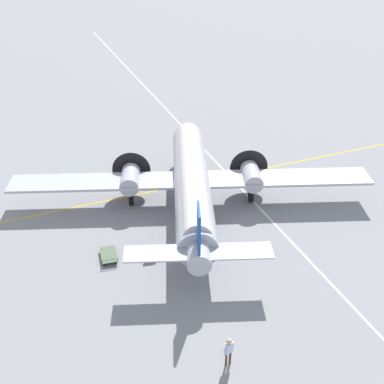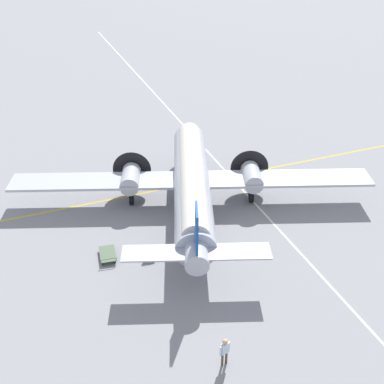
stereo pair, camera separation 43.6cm
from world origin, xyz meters
TOP-DOWN VIEW (x-y plane):
  - ground_plane at (0.00, 0.00)m, footprint 300.00×300.00m
  - apron_line_eastwest at (0.00, 3.88)m, footprint 120.00×0.16m
  - apron_line_northsouth at (5.05, 0.00)m, footprint 0.16×120.00m
  - airliner_main at (0.14, 0.41)m, footprint 27.08×19.01m
  - crew_foreground at (-3.60, -13.96)m, footprint 0.62×0.30m
  - suitcase_near_door at (-4.63, -4.63)m, footprint 0.47×0.12m
  - suitcase_upright_spare at (-4.96, -4.49)m, footprint 0.40×0.15m
  - baggage_cart at (-7.32, -3.21)m, footprint 1.25×1.92m

SIDE VIEW (x-z plane):
  - ground_plane at x=0.00m, z-range 0.00..0.00m
  - apron_line_eastwest at x=0.00m, z-range 0.00..0.01m
  - apron_line_northsouth at x=5.05m, z-range 0.00..0.01m
  - suitcase_near_door at x=-4.63m, z-range -0.02..0.45m
  - suitcase_upright_spare at x=-4.96m, z-range -0.02..0.55m
  - baggage_cart at x=-7.32m, z-range -0.01..0.55m
  - crew_foreground at x=-3.60m, z-range 0.21..2.06m
  - airliner_main at x=0.14m, z-range -0.40..5.53m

